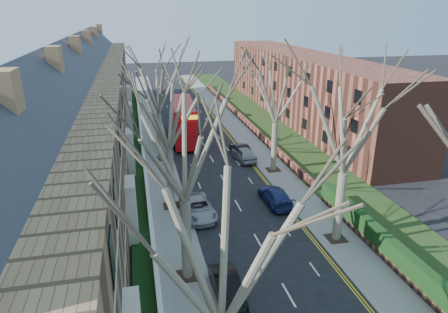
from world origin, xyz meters
TOP-DOWN VIEW (x-y plane):
  - pavement_left at (-6.00, 39.00)m, footprint 3.00×102.00m
  - pavement_right at (6.00, 39.00)m, footprint 3.00×102.00m
  - terrace_left at (-13.65, 31.00)m, footprint 9.70×78.00m
  - flats_right at (17.46, 43.00)m, footprint 13.97×54.00m
  - wall_hedge_right at (7.70, 2.00)m, footprint 0.70×24.00m
  - front_wall_left at (-7.65, 31.00)m, footprint 0.30×78.00m
  - grass_verge_right at (10.50, 39.00)m, footprint 6.00×102.00m
  - tree_left_near at (-5.70, -4.00)m, footprint 9.80×9.80m
  - tree_left_mid at (-5.70, 6.00)m, footprint 10.50×10.50m
  - tree_left_far at (-5.70, 16.00)m, footprint 10.15×10.15m
  - tree_left_dist at (-5.70, 28.00)m, footprint 10.50×10.50m
  - tree_right_mid at (5.70, 8.00)m, footprint 10.50×10.50m
  - tree_right_far at (5.70, 22.00)m, footprint 10.15×10.15m
  - double_decker_bus at (-2.13, 35.05)m, footprint 3.55×12.01m
  - car_left_mid at (-3.65, 3.66)m, footprint 1.58×4.23m
  - car_left_far at (-3.70, 14.01)m, footprint 2.79×5.35m
  - car_right_near at (3.31, 14.72)m, footprint 2.06×4.99m
  - car_right_mid at (3.51, 25.82)m, footprint 2.21×4.76m
  - car_right_far at (3.50, 27.26)m, footprint 1.80×4.56m

SIDE VIEW (x-z plane):
  - pavement_left at x=-6.00m, z-range 0.00..0.12m
  - pavement_right at x=6.00m, z-range 0.00..0.12m
  - grass_verge_right at x=10.50m, z-range 0.12..0.18m
  - front_wall_left at x=-7.65m, z-range 0.12..1.12m
  - car_left_mid at x=-3.65m, z-range 0.00..1.38m
  - car_left_far at x=-3.70m, z-range 0.00..1.44m
  - car_right_near at x=3.31m, z-range 0.00..1.44m
  - car_right_far at x=3.50m, z-range 0.00..1.48m
  - car_right_mid at x=3.51m, z-range 0.00..1.58m
  - wall_hedge_right at x=7.70m, z-range 0.22..2.02m
  - double_decker_bus at x=-2.13m, z-range -0.03..4.90m
  - flats_right at x=17.46m, z-range -0.02..9.98m
  - terrace_left at x=-13.65m, z-range -1.27..12.33m
  - tree_left_near at x=-5.70m, z-range 2.06..15.79m
  - tree_left_far at x=-5.70m, z-range 2.13..16.35m
  - tree_right_far at x=5.70m, z-range 2.13..16.35m
  - tree_left_mid at x=-5.70m, z-range 2.20..16.91m
  - tree_right_mid at x=5.70m, z-range 2.20..16.91m
  - tree_left_dist at x=-5.70m, z-range 2.20..16.91m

